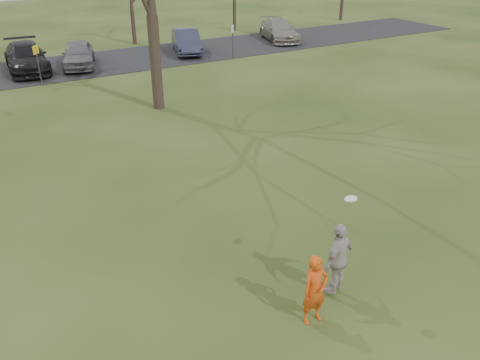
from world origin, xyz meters
name	(u,v)px	position (x,y,z in m)	size (l,w,h in m)	color
ground	(330,310)	(0.00, 0.00, 0.00)	(120.00, 120.00, 0.00)	#1E380F
parking_strip	(66,67)	(0.00, 25.00, 0.02)	(62.00, 6.50, 0.04)	black
player_defender	(315,290)	(-0.55, -0.05, 0.82)	(0.60, 0.39, 1.64)	#DA4911
car_3	(26,57)	(-2.14, 25.16, 0.83)	(2.21, 5.43, 1.58)	black
car_4	(78,54)	(0.75, 24.61, 0.80)	(1.79, 4.45, 1.51)	slate
car_5	(187,41)	(8.01, 24.80, 0.79)	(1.59, 4.57, 1.51)	#2F3147
car_7	(279,30)	(15.72, 25.03, 0.77)	(2.03, 5.00, 1.45)	gray
catching_play	(338,258)	(0.44, 0.38, 1.00)	(1.13, 0.75, 2.45)	#B5A5A2
sign_yellow	(37,57)	(-2.00, 22.00, 1.45)	(0.35, 0.35, 2.08)	#47474C
sign_white	(233,35)	(10.00, 22.00, 1.45)	(0.35, 0.35, 2.08)	#47474C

